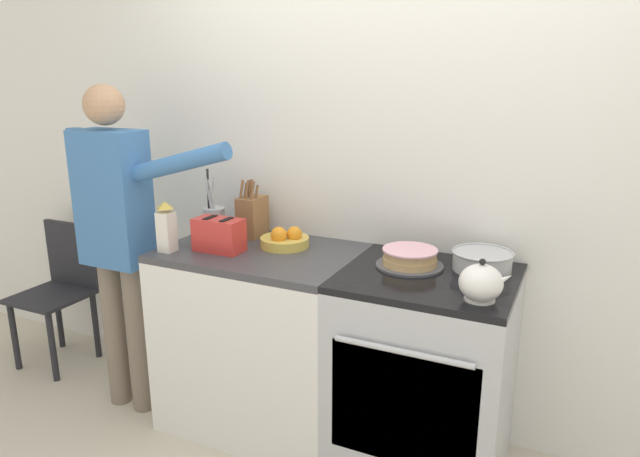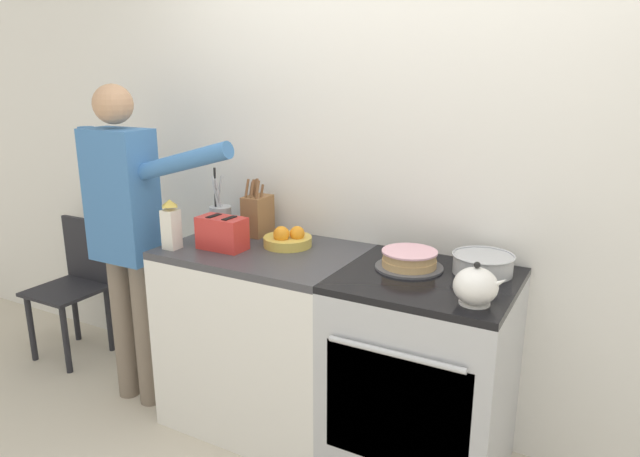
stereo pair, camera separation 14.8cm
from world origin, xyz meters
TOP-DOWN VIEW (x-y plane):
  - wall_back at (0.00, 0.66)m, footprint 8.00×0.04m
  - counter_cabinet at (-0.59, 0.32)m, footprint 0.91×0.64m
  - stove_range at (0.23, 0.32)m, footprint 0.72×0.68m
  - layer_cake at (0.13, 0.39)m, footprint 0.29×0.29m
  - tea_kettle at (0.47, 0.13)m, footprint 0.20×0.16m
  - mixing_bowl at (0.42, 0.47)m, footprint 0.26×0.26m
  - knife_block at (-0.74, 0.51)m, footprint 0.11×0.15m
  - utensil_crock at (-0.96, 0.47)m, footprint 0.11×0.11m
  - fruit_bowl at (-0.50, 0.41)m, footprint 0.23×0.23m
  - toaster at (-0.75, 0.22)m, footprint 0.25×0.12m
  - milk_carton at (-0.96, 0.11)m, footprint 0.07×0.07m
  - person_baker at (-1.29, 0.14)m, footprint 0.94×0.20m
  - dining_chair at (-2.03, 0.38)m, footprint 0.40×0.40m

SIDE VIEW (x-z plane):
  - counter_cabinet at x=-0.59m, z-range 0.00..0.92m
  - stove_range at x=0.23m, z-range 0.00..0.92m
  - dining_chair at x=-2.03m, z-range 0.06..0.91m
  - fruit_bowl at x=-0.50m, z-range 0.90..1.00m
  - layer_cake at x=0.13m, z-range 0.91..0.99m
  - mixing_bowl at x=0.42m, z-range 0.92..1.00m
  - tea_kettle at x=0.47m, z-range 0.90..1.06m
  - utensil_crock at x=-0.96m, z-range 0.82..1.16m
  - toaster at x=-0.75m, z-range 0.91..1.07m
  - person_baker at x=-1.29m, z-range 0.17..1.84m
  - knife_block at x=-0.74m, z-range 0.87..1.17m
  - milk_carton at x=-0.96m, z-range 0.91..1.15m
  - wall_back at x=0.00m, z-range 0.00..2.60m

